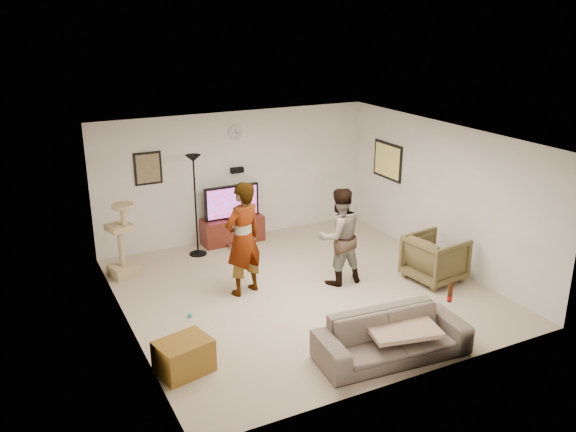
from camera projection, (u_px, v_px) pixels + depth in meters
name	position (u px, v px, depth m)	size (l,w,h in m)	color
floor	(302.00, 291.00, 9.68)	(5.50, 5.50, 0.02)	tan
ceiling	(304.00, 137.00, 8.86)	(5.50, 5.50, 0.02)	white
wall_back	(236.00, 176.00, 11.60)	(5.50, 0.04, 2.50)	silver
wall_front	(414.00, 286.00, 6.95)	(5.50, 0.04, 2.50)	silver
wall_left	(124.00, 247.00, 8.10)	(0.04, 5.50, 2.50)	silver
wall_right	(442.00, 194.00, 10.44)	(0.04, 5.50, 2.50)	silver
wall_clock	(235.00, 133.00, 11.29)	(0.26, 0.26, 0.04)	white
wall_speaker	(237.00, 170.00, 11.50)	(0.25, 0.10, 0.10)	black
picture_back	(148.00, 168.00, 10.74)	(0.42, 0.03, 0.52)	brown
picture_right	(388.00, 161.00, 11.71)	(0.03, 0.78, 0.62)	#FFF270
tv_stand	(232.00, 230.00, 11.63)	(1.20, 0.45, 0.50)	#451911
console_box	(241.00, 247.00, 11.36)	(0.40, 0.30, 0.07)	#AEAFB5
tv	(232.00, 202.00, 11.44)	(1.08, 0.08, 0.64)	black
tv_screen	(232.00, 202.00, 11.40)	(1.00, 0.01, 0.57)	#6640E2
floor_lamp	(196.00, 206.00, 10.80)	(0.32, 0.32, 1.88)	black
cat_tree	(120.00, 240.00, 9.99)	(0.41, 0.41, 1.30)	tan
person_left	(243.00, 239.00, 9.31)	(0.67, 0.44, 1.84)	#9A9A9B
person_right	(339.00, 236.00, 9.71)	(0.79, 0.62, 1.63)	#363B97
sofa	(392.00, 337.00, 7.74)	(2.00, 0.78, 0.58)	#63564E
throw_blanket	(401.00, 327.00, 7.76)	(0.90, 0.70, 0.06)	tan
beer_bottle	(450.00, 293.00, 7.99)	(0.06, 0.06, 0.25)	#3B1705
armchair	(435.00, 258.00, 9.93)	(0.83, 0.86, 0.78)	brown
side_table	(184.00, 356.00, 7.43)	(0.65, 0.49, 0.44)	brown
toy_ball	(190.00, 315.00, 8.81)	(0.07, 0.07, 0.07)	teal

